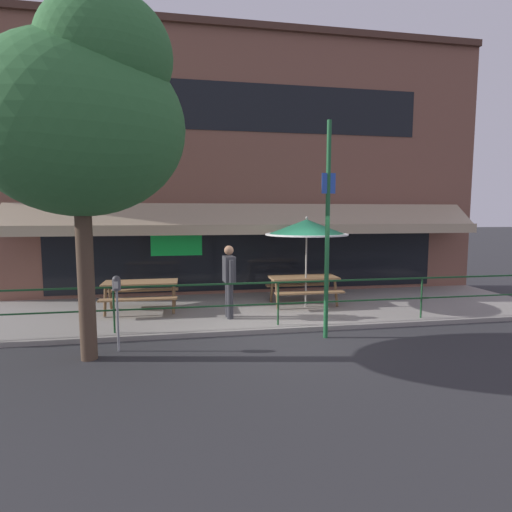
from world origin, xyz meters
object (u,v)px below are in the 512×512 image
at_px(picnic_table_centre, 303,282).
at_px(pedestrian_walking, 229,278).
at_px(parking_meter_near, 117,290).
at_px(picnic_table_left, 141,288).
at_px(street_sign_pole, 327,229).
at_px(patio_umbrella_centre, 307,228).
at_px(street_tree_curbside, 84,115).

relative_size(picnic_table_centre, pedestrian_walking, 1.05).
xyz_separation_m(pedestrian_walking, parking_meter_near, (-2.24, -1.67, 0.09)).
xyz_separation_m(picnic_table_centre, pedestrian_walking, (-2.11, -1.02, 0.35)).
bearing_deg(picnic_table_left, street_sign_pole, -32.60).
distance_m(picnic_table_left, picnic_table_centre, 4.22).
relative_size(patio_umbrella_centre, street_tree_curbside, 0.40).
bearing_deg(patio_umbrella_centre, parking_meter_near, -150.52).
distance_m(picnic_table_left, parking_meter_near, 2.67).
distance_m(picnic_table_left, street_sign_pole, 4.91).
xyz_separation_m(picnic_table_centre, patio_umbrella_centre, (0.00, -0.22, 1.47)).
bearing_deg(picnic_table_left, picnic_table_centre, 0.69).
relative_size(pedestrian_walking, street_sign_pole, 0.39).
relative_size(patio_umbrella_centre, parking_meter_near, 1.67).
distance_m(parking_meter_near, street_tree_curbside, 3.05).
xyz_separation_m(patio_umbrella_centre, street_sign_pole, (-0.29, -2.34, 0.06)).
relative_size(pedestrian_walking, parking_meter_near, 1.20).
xyz_separation_m(patio_umbrella_centre, parking_meter_near, (-4.35, -2.46, -1.03)).
relative_size(picnic_table_centre, patio_umbrella_centre, 0.76).
bearing_deg(pedestrian_walking, street_tree_curbside, -141.40).
height_order(picnic_table_centre, parking_meter_near, parking_meter_near).
height_order(patio_umbrella_centre, pedestrian_walking, patio_umbrella_centre).
xyz_separation_m(picnic_table_left, parking_meter_near, (-0.13, -2.63, 0.44)).
distance_m(picnic_table_centre, pedestrian_walking, 2.37).
distance_m(pedestrian_walking, parking_meter_near, 2.79).
bearing_deg(picnic_table_left, patio_umbrella_centre, -2.29).
distance_m(picnic_table_centre, street_sign_pole, 3.00).
height_order(picnic_table_centre, patio_umbrella_centre, patio_umbrella_centre).
bearing_deg(picnic_table_centre, patio_umbrella_centre, -90.00).
relative_size(picnic_table_left, picnic_table_centre, 1.00).
height_order(street_sign_pole, street_tree_curbside, street_tree_curbside).
height_order(picnic_table_centre, street_sign_pole, street_sign_pole).
relative_size(street_sign_pole, street_tree_curbside, 0.73).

